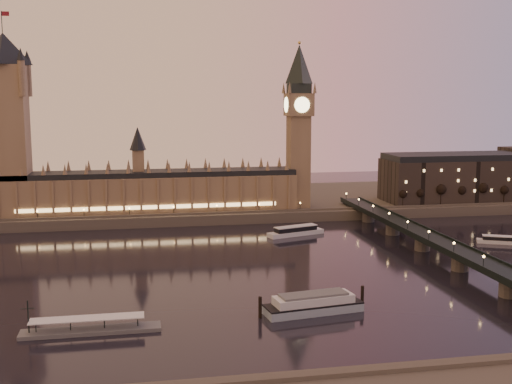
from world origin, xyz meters
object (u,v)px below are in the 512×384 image
cruise_boat_a (296,231)px  cruise_boat_b (499,240)px  moored_barge (313,304)px  pontoon_pier (90,329)px

cruise_boat_a → cruise_boat_b: cruise_boat_a is taller
cruise_boat_b → moored_barge: 152.08m
cruise_boat_b → pontoon_pier: size_ratio=0.50×
cruise_boat_a → pontoon_pier: size_ratio=0.75×
cruise_boat_a → cruise_boat_b: size_ratio=1.48×
moored_barge → pontoon_pier: bearing=175.8°
cruise_boat_b → moored_barge: size_ratio=0.56×
pontoon_pier → cruise_boat_b: bearing=24.6°
cruise_boat_a → moored_barge: bearing=-119.2°
cruise_boat_a → moored_barge: 128.44m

